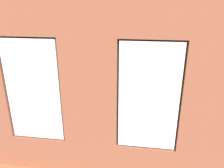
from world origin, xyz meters
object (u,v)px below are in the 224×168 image
at_px(couch_by_window, 67,136).
at_px(couch_left, 207,120).
at_px(tv_flatscreen, 12,81).
at_px(media_console, 15,102).
at_px(coffee_table, 119,103).
at_px(remote_silver, 106,102).
at_px(potted_plant_foreground_right, 54,73).
at_px(remote_gray, 122,103).
at_px(potted_plant_beside_window_right, 10,123).
at_px(potted_plant_by_left_couch, 183,98).
at_px(remote_black, 119,101).
at_px(potted_plant_corner_near_left, 193,75).
at_px(table_plant_small, 131,96).
at_px(cup_ceramic, 114,98).

xyz_separation_m(couch_by_window, couch_left, (-3.31, -1.18, 0.00)).
xyz_separation_m(couch_left, tv_flatscreen, (5.51, -0.39, 0.64)).
bearing_deg(media_console, coffee_table, -174.98).
bearing_deg(remote_silver, media_console, -4.40).
bearing_deg(tv_flatscreen, remote_silver, -176.74).
relative_size(coffee_table, media_console, 0.99).
height_order(remote_silver, potted_plant_foreground_right, potted_plant_foreground_right).
distance_m(couch_by_window, coffee_table, 2.08).
bearing_deg(tv_flatscreen, remote_gray, -177.20).
xyz_separation_m(tv_flatscreen, potted_plant_beside_window_right, (-0.92, 1.67, -0.37)).
xyz_separation_m(couch_by_window, remote_gray, (-1.05, -1.73, 0.08)).
relative_size(couch_left, remote_silver, 10.91).
bearing_deg(potted_plant_by_left_couch, coffee_table, 19.90).
distance_m(remote_black, potted_plant_foreground_right, 3.52).
relative_size(coffee_table, remote_gray, 7.25).
distance_m(potted_plant_beside_window_right, potted_plant_foreground_right, 4.05).
height_order(potted_plant_corner_near_left, potted_plant_beside_window_right, potted_plant_corner_near_left).
bearing_deg(remote_gray, potted_plant_beside_window_right, 107.90).
bearing_deg(table_plant_small, potted_plant_by_left_couch, -160.49).
xyz_separation_m(remote_silver, potted_plant_foreground_right, (2.49, -2.17, 0.09)).
relative_size(couch_left, potted_plant_by_left_couch, 3.52).
distance_m(table_plant_small, tv_flatscreen, 3.55).
xyz_separation_m(table_plant_small, potted_plant_foreground_right, (3.20, -1.92, -0.03)).
height_order(tv_flatscreen, potted_plant_by_left_couch, tv_flatscreen).
relative_size(couch_left, coffee_table, 1.50).
relative_size(couch_by_window, potted_plant_foreground_right, 2.52).
relative_size(couch_by_window, potted_plant_by_left_couch, 3.78).
height_order(table_plant_small, potted_plant_beside_window_right, potted_plant_beside_window_right).
bearing_deg(cup_ceramic, potted_plant_foreground_right, -35.90).
relative_size(couch_by_window, potted_plant_corner_near_left, 1.44).
relative_size(couch_by_window, tv_flatscreen, 1.62).
xyz_separation_m(tv_flatscreen, potted_plant_foreground_right, (-0.30, -2.33, -0.47)).
bearing_deg(remote_black, cup_ceramic, -22.75).
bearing_deg(remote_gray, potted_plant_foreground_right, 33.55).
distance_m(potted_plant_corner_near_left, potted_plant_beside_window_right, 6.24).
bearing_deg(media_console, couch_by_window, 144.56).
bearing_deg(table_plant_small, couch_left, 158.27).
bearing_deg(remote_gray, cup_ceramic, 29.13).
bearing_deg(media_console, remote_black, -174.98).
distance_m(couch_left, media_console, 5.52).
height_order(table_plant_small, remote_black, table_plant_small).
xyz_separation_m(remote_black, media_console, (3.16, 0.28, -0.13)).
height_order(couch_left, remote_black, couch_left).
height_order(couch_left, cup_ceramic, couch_left).
xyz_separation_m(potted_plant_beside_window_right, potted_plant_by_left_couch, (-4.19, -2.65, -0.28)).
xyz_separation_m(remote_silver, potted_plant_by_left_couch, (-2.31, -0.82, -0.09)).
bearing_deg(remote_black, media_console, 14.34).
bearing_deg(remote_black, potted_plant_corner_near_left, -130.35).
bearing_deg(coffee_table, potted_plant_by_left_couch, -160.10).
xyz_separation_m(potted_plant_corner_near_left, potted_plant_beside_window_right, (4.74, 4.06, -0.05)).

